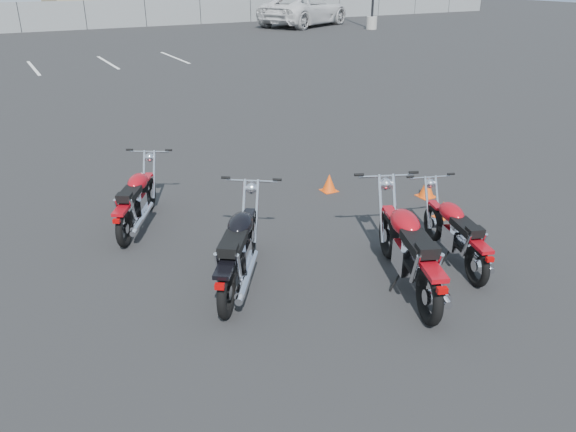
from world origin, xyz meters
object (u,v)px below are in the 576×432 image
motorcycle_rear_red (456,233)px  white_van (305,1)px  motorcycle_third_red (409,250)px  motorcycle_front_red (137,200)px  motorcycle_second_black (239,249)px

motorcycle_rear_red → white_van: 34.59m
motorcycle_rear_red → white_van: (15.72, 30.79, 1.21)m
motorcycle_third_red → motorcycle_rear_red: 1.05m
motorcycle_front_red → motorcycle_third_red: bearing=-54.1°
motorcycle_third_red → white_van: bearing=61.6°
motorcycle_second_black → white_van: size_ratio=0.24×
motorcycle_second_black → motorcycle_rear_red: 3.01m
white_van → motorcycle_second_black: bearing=121.6°
motorcycle_front_red → motorcycle_third_red: (2.53, -3.49, 0.08)m
motorcycle_front_red → motorcycle_rear_red: bearing=-42.6°
motorcycle_third_red → motorcycle_rear_red: bearing=12.4°
motorcycle_third_red → motorcycle_front_red: bearing=125.9°
motorcycle_front_red → white_van: (19.27, 27.52, 1.19)m
motorcycle_rear_red → motorcycle_third_red: bearing=-167.6°
motorcycle_third_red → motorcycle_rear_red: size_ratio=1.20×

